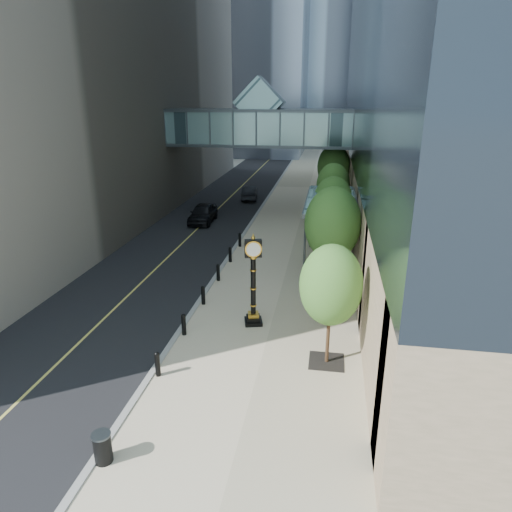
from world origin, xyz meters
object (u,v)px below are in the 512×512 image
Objects in this scene: car_far at (250,193)px; trash_bin at (103,448)px; pedestrian at (318,267)px; car_near at (203,213)px; street_clock at (253,287)px.

trash_bin is at bearing 86.76° from car_far.
pedestrian is (5.64, 14.99, 0.32)m from trash_bin.
trash_bin is at bearing -82.50° from car_near.
car_far is at bearing 74.67° from car_near.
car_far reaches higher than trash_bin.
car_far is at bearing 93.30° from trash_bin.
trash_bin is (-2.86, -9.12, -1.40)m from street_clock.
pedestrian is at bearing 50.20° from street_clock.
street_clock is at bearing -69.24° from car_near.
car_near is 1.11× the size of car_far.
car_near is at bearing 70.01° from car_far.
street_clock is 18.84m from car_near.
trash_bin is 0.59× the size of pedestrian.
trash_bin is 36.14m from car_far.
trash_bin is 0.22× the size of car_far.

